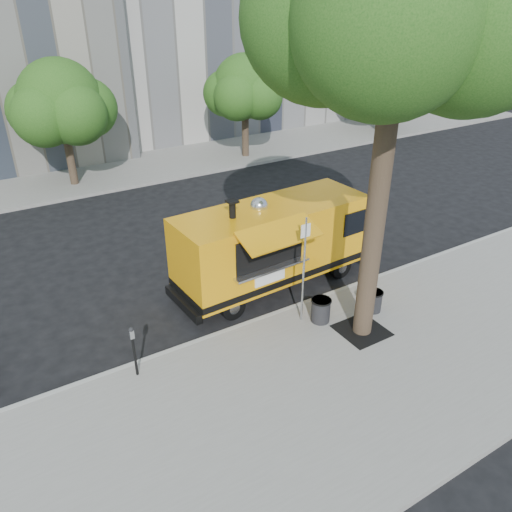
% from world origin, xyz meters
% --- Properties ---
extents(ground, '(120.00, 120.00, 0.00)m').
position_xyz_m(ground, '(0.00, 0.00, 0.00)').
color(ground, black).
rests_on(ground, ground).
extents(sidewalk, '(60.00, 6.00, 0.15)m').
position_xyz_m(sidewalk, '(0.00, -4.00, 0.07)').
color(sidewalk, gray).
rests_on(sidewalk, ground).
extents(curb, '(60.00, 0.14, 0.16)m').
position_xyz_m(curb, '(0.00, -0.93, 0.07)').
color(curb, '#999993').
rests_on(curb, ground).
extents(far_sidewalk, '(60.00, 5.00, 0.15)m').
position_xyz_m(far_sidewalk, '(0.00, 13.50, 0.07)').
color(far_sidewalk, gray).
rests_on(far_sidewalk, ground).
extents(tree_well, '(1.20, 1.20, 0.02)m').
position_xyz_m(tree_well, '(2.60, -2.80, 0.15)').
color(tree_well, black).
rests_on(tree_well, sidewalk).
extents(far_tree_b, '(3.60, 3.60, 5.50)m').
position_xyz_m(far_tree_b, '(-1.00, 12.70, 3.83)').
color(far_tree_b, '#33261C').
rests_on(far_tree_b, far_sidewalk).
extents(far_tree_c, '(3.24, 3.24, 5.21)m').
position_xyz_m(far_tree_c, '(8.00, 12.40, 3.72)').
color(far_tree_c, '#33261C').
rests_on(far_tree_c, far_sidewalk).
extents(far_tree_d, '(3.78, 3.78, 5.64)m').
position_xyz_m(far_tree_d, '(18.00, 12.60, 3.89)').
color(far_tree_d, '#33261C').
rests_on(far_tree_d, far_sidewalk).
extents(sign_post, '(0.28, 0.06, 3.00)m').
position_xyz_m(sign_post, '(1.55, -1.55, 1.85)').
color(sign_post, silver).
rests_on(sign_post, sidewalk).
extents(parking_meter, '(0.11, 0.11, 1.33)m').
position_xyz_m(parking_meter, '(-3.00, -1.35, 0.98)').
color(parking_meter, black).
rests_on(parking_meter, sidewalk).
extents(food_truck, '(6.32, 3.10, 3.06)m').
position_xyz_m(food_truck, '(1.97, 0.57, 1.44)').
color(food_truck, '#F9A30C').
rests_on(food_truck, ground).
extents(trash_bin_left, '(0.55, 0.55, 0.66)m').
position_xyz_m(trash_bin_left, '(1.95, -1.86, 0.50)').
color(trash_bin_left, black).
rests_on(trash_bin_left, sidewalk).
extents(trash_bin_right, '(0.50, 0.50, 0.60)m').
position_xyz_m(trash_bin_right, '(3.50, -2.23, 0.47)').
color(trash_bin_right, black).
rests_on(trash_bin_right, sidewalk).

